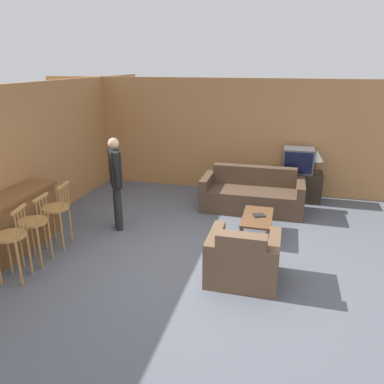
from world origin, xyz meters
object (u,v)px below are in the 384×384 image
at_px(armchair_near, 243,260).
at_px(bar_chair_mid, 34,226).
at_px(bar_chair_far, 57,212).
at_px(tv, 298,160).
at_px(book_on_table, 259,215).
at_px(couch_far, 252,195).
at_px(tv_unit, 296,186).
at_px(coffee_table, 257,219).
at_px(person_by_window, 116,179).
at_px(bar_chair_near, 12,241).
at_px(table_lamp, 317,156).

bearing_deg(armchair_near, bar_chair_mid, -174.52).
relative_size(bar_chair_far, tv, 1.70).
height_order(bar_chair_mid, armchair_near, bar_chair_mid).
bearing_deg(armchair_near, book_on_table, 86.52).
bearing_deg(couch_far, armchair_near, -86.99).
bearing_deg(couch_far, tv_unit, 42.92).
bearing_deg(armchair_near, coffee_table, 87.25).
bearing_deg(person_by_window, book_on_table, 7.49).
distance_m(bar_chair_near, tv_unit, 5.81).
distance_m(tv_unit, person_by_window, 4.03).
bearing_deg(bar_chair_near, tv, 48.58).
relative_size(bar_chair_near, couch_far, 0.53).
bearing_deg(bar_chair_mid, person_by_window, 65.66).
bearing_deg(bar_chair_far, tv_unit, 40.60).
height_order(book_on_table, table_lamp, table_lamp).
bearing_deg(tv_unit, bar_chair_far, -139.40).
distance_m(coffee_table, person_by_window, 2.61).
xyz_separation_m(coffee_table, tv_unit, (0.67, 2.09, 0.01)).
xyz_separation_m(bar_chair_far, tv, (3.83, 3.28, 0.31)).
bearing_deg(coffee_table, person_by_window, -172.99).
xyz_separation_m(bar_chair_mid, table_lamp, (4.21, 3.86, 0.41)).
xyz_separation_m(bar_chair_far, couch_far, (2.95, 2.47, -0.30)).
bearing_deg(bar_chair_near, armchair_near, 14.19).
xyz_separation_m(armchair_near, tv, (0.74, 3.56, 0.60)).
xyz_separation_m(bar_chair_near, person_by_window, (0.66, 1.95, 0.36)).
relative_size(coffee_table, book_on_table, 4.10).
bearing_deg(tv, armchair_near, -101.68).
relative_size(bar_chair_near, bar_chair_far, 1.00).
xyz_separation_m(bar_chair_far, table_lamp, (4.21, 3.29, 0.41)).
relative_size(armchair_near, book_on_table, 4.11).
bearing_deg(coffee_table, tv, 72.32).
height_order(bar_chair_mid, bar_chair_far, same).
bearing_deg(table_lamp, book_on_table, -116.34).
relative_size(tv, book_on_table, 2.70).
bearing_deg(tv, couch_far, -137.19).
height_order(armchair_near, person_by_window, person_by_window).
xyz_separation_m(armchair_near, table_lamp, (1.12, 3.57, 0.70)).
bearing_deg(bar_chair_mid, couch_far, 45.88).
relative_size(bar_chair_near, tv_unit, 1.00).
distance_m(bar_chair_near, person_by_window, 2.09).
xyz_separation_m(bar_chair_far, tv_unit, (3.83, 3.29, -0.28)).
height_order(bar_chair_far, tv_unit, bar_chair_far).
bearing_deg(tv, book_on_table, -107.36).
bearing_deg(tv_unit, armchair_near, -101.67).
relative_size(armchair_near, tv_unit, 0.90).
xyz_separation_m(couch_far, coffee_table, (0.22, -1.27, 0.01)).
bearing_deg(table_lamp, armchair_near, -107.36).
height_order(couch_far, person_by_window, person_by_window).
relative_size(bar_chair_far, table_lamp, 2.22).
bearing_deg(book_on_table, person_by_window, -172.51).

